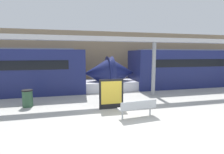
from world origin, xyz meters
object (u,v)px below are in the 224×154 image
at_px(support_column_near, 154,69).
at_px(trash_bin, 28,98).
at_px(poster_board, 111,94).
at_px(bench_near, 138,107).
at_px(train_left, 200,68).

bearing_deg(support_column_near, trash_bin, -173.71).
bearing_deg(poster_board, bench_near, -61.57).
xyz_separation_m(trash_bin, poster_board, (4.24, -1.41, 0.32)).
relative_size(bench_near, support_column_near, 0.49).
bearing_deg(poster_board, train_left, 27.59).
bearing_deg(trash_bin, poster_board, -18.36).
bearing_deg(trash_bin, support_column_near, 6.29).
relative_size(poster_board, support_column_near, 0.43).
height_order(poster_board, support_column_near, support_column_near).
relative_size(bench_near, trash_bin, 1.93).
xyz_separation_m(poster_board, support_column_near, (3.48, 2.26, 1.01)).
bearing_deg(support_column_near, poster_board, -147.03).
distance_m(train_left, support_column_near, 6.57).
xyz_separation_m(trash_bin, support_column_near, (7.73, 0.85, 1.33)).
distance_m(bench_near, support_column_near, 4.80).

